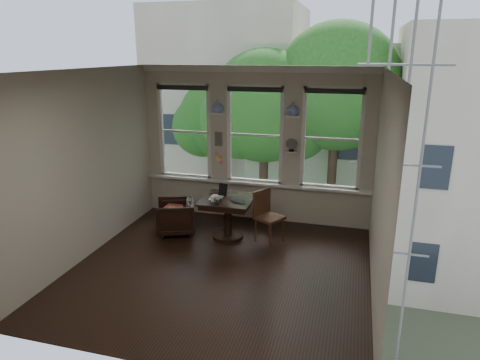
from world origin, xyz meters
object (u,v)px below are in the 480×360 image
(side_chair_right, at_px, (270,217))
(laptop, at_px, (236,202))
(armchair_left, at_px, (176,217))
(table, at_px, (228,218))
(mug, at_px, (213,199))

(side_chair_right, xyz_separation_m, laptop, (-0.56, -0.20, 0.30))
(armchair_left, height_order, laptop, laptop)
(armchair_left, xyz_separation_m, side_chair_right, (1.76, 0.07, 0.15))
(table, relative_size, mug, 8.38)
(table, height_order, laptop, laptop)
(armchair_left, bearing_deg, table, 70.39)
(side_chair_right, bearing_deg, armchair_left, 121.95)
(armchair_left, xyz_separation_m, laptop, (1.20, -0.13, 0.45))
(armchair_left, distance_m, side_chair_right, 1.77)
(table, bearing_deg, armchair_left, -178.03)
(laptop, bearing_deg, table, 170.26)
(armchair_left, distance_m, laptop, 1.29)
(table, distance_m, laptop, 0.46)
(side_chair_right, bearing_deg, mug, 135.40)
(laptop, bearing_deg, side_chair_right, 49.35)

